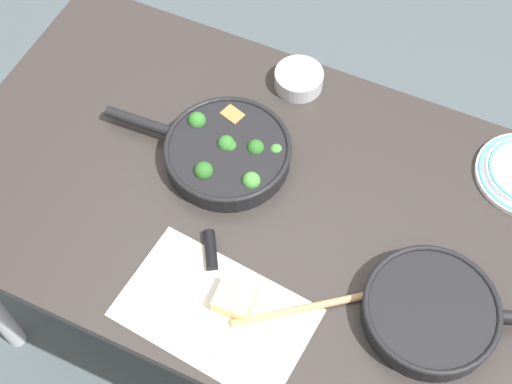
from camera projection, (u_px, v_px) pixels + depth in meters
The scene contains 9 objects.
ground_plane at pixel (256, 321), 2.12m from camera, with size 14.00×14.00×0.00m, color #424C51.
dining_table_red at pixel (256, 215), 1.57m from camera, with size 1.35×0.80×0.72m.
skillet_broccoli at pixel (226, 151), 1.53m from camera, with size 0.43×0.28×0.07m.
skillet_eggs at pixel (432, 312), 1.34m from camera, with size 0.38×0.26×0.05m.
wooden_spoon at pixel (353, 298), 1.38m from camera, with size 0.33×0.26×0.02m.
parchment_sheet at pixel (216, 312), 1.37m from camera, with size 0.38×0.26×0.00m.
grater_knife at pixel (213, 276), 1.40m from camera, with size 0.17×0.25×0.02m.
cheese_block at pixel (235, 300), 1.36m from camera, with size 0.07×0.07×0.04m.
prep_bowl_steel at pixel (299, 79), 1.65m from camera, with size 0.11×0.11×0.04m.
Camera 1 is at (-0.32, 0.71, 2.01)m, focal length 50.00 mm.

